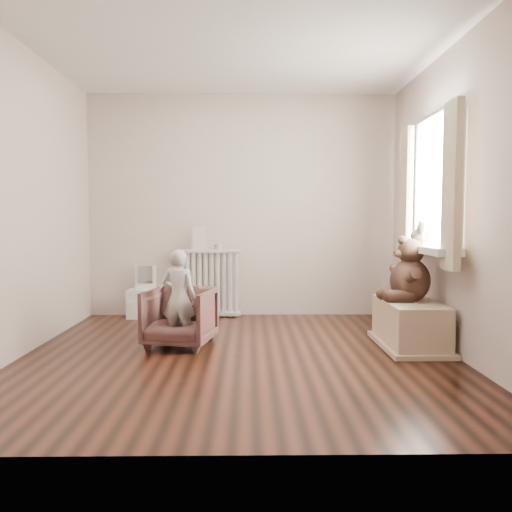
{
  "coord_description": "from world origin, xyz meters",
  "views": [
    {
      "loc": [
        0.09,
        -4.11,
        1.12
      ],
      "look_at": [
        0.15,
        0.45,
        0.8
      ],
      "focal_mm": 35.0,
      "sensor_mm": 36.0,
      "label": 1
    }
  ],
  "objects_px": {
    "child": "(179,297)",
    "teddy_bear": "(410,272)",
    "radiator": "(209,284)",
    "plush_cat": "(420,234)",
    "toy_vanity": "(145,294)",
    "armchair": "(180,317)",
    "toy_bench": "(410,324)"
  },
  "relations": [
    {
      "from": "toy_vanity",
      "to": "plush_cat",
      "type": "bearing_deg",
      "value": -23.11
    },
    {
      "from": "toy_vanity",
      "to": "toy_bench",
      "type": "bearing_deg",
      "value": -27.8
    },
    {
      "from": "radiator",
      "to": "child",
      "type": "relative_size",
      "value": 0.92
    },
    {
      "from": "child",
      "to": "armchair",
      "type": "bearing_deg",
      "value": -77.97
    },
    {
      "from": "toy_vanity",
      "to": "radiator",
      "type": "bearing_deg",
      "value": 2.32
    },
    {
      "from": "armchair",
      "to": "toy_vanity",
      "type": "bearing_deg",
      "value": 125.78
    },
    {
      "from": "radiator",
      "to": "teddy_bear",
      "type": "distance_m",
      "value": 2.38
    },
    {
      "from": "radiator",
      "to": "toy_vanity",
      "type": "distance_m",
      "value": 0.75
    },
    {
      "from": "armchair",
      "to": "plush_cat",
      "type": "distance_m",
      "value": 2.32
    },
    {
      "from": "child",
      "to": "toy_bench",
      "type": "height_order",
      "value": "child"
    },
    {
      "from": "radiator",
      "to": "plush_cat",
      "type": "xyz_separation_m",
      "value": [
        2.05,
        -1.22,
        0.61
      ]
    },
    {
      "from": "armchair",
      "to": "teddy_bear",
      "type": "distance_m",
      "value": 2.1
    },
    {
      "from": "radiator",
      "to": "plush_cat",
      "type": "distance_m",
      "value": 2.46
    },
    {
      "from": "armchair",
      "to": "child",
      "type": "distance_m",
      "value": 0.19
    },
    {
      "from": "teddy_bear",
      "to": "plush_cat",
      "type": "height_order",
      "value": "plush_cat"
    },
    {
      "from": "teddy_bear",
      "to": "plush_cat",
      "type": "relative_size",
      "value": 2.17
    },
    {
      "from": "child",
      "to": "plush_cat",
      "type": "relative_size",
      "value": 3.27
    },
    {
      "from": "toy_vanity",
      "to": "child",
      "type": "bearing_deg",
      "value": -67.01
    },
    {
      "from": "plush_cat",
      "to": "toy_vanity",
      "type": "bearing_deg",
      "value": 169.91
    },
    {
      "from": "teddy_bear",
      "to": "child",
      "type": "bearing_deg",
      "value": 176.48
    },
    {
      "from": "toy_vanity",
      "to": "child",
      "type": "height_order",
      "value": "child"
    },
    {
      "from": "teddy_bear",
      "to": "plush_cat",
      "type": "distance_m",
      "value": 0.39
    },
    {
      "from": "armchair",
      "to": "toy_bench",
      "type": "xyz_separation_m",
      "value": [
        2.05,
        -0.05,
        -0.06
      ]
    },
    {
      "from": "armchair",
      "to": "teddy_bear",
      "type": "relative_size",
      "value": 1.02
    },
    {
      "from": "plush_cat",
      "to": "radiator",
      "type": "bearing_deg",
      "value": 162.25
    },
    {
      "from": "child",
      "to": "teddy_bear",
      "type": "distance_m",
      "value": 2.07
    },
    {
      "from": "armchair",
      "to": "child",
      "type": "relative_size",
      "value": 0.67
    },
    {
      "from": "armchair",
      "to": "teddy_bear",
      "type": "height_order",
      "value": "teddy_bear"
    },
    {
      "from": "radiator",
      "to": "toy_vanity",
      "type": "height_order",
      "value": "radiator"
    },
    {
      "from": "teddy_bear",
      "to": "plush_cat",
      "type": "bearing_deg",
      "value": 46.17
    },
    {
      "from": "radiator",
      "to": "teddy_bear",
      "type": "relative_size",
      "value": 1.39
    },
    {
      "from": "toy_bench",
      "to": "teddy_bear",
      "type": "bearing_deg",
      "value": 79.34
    }
  ]
}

